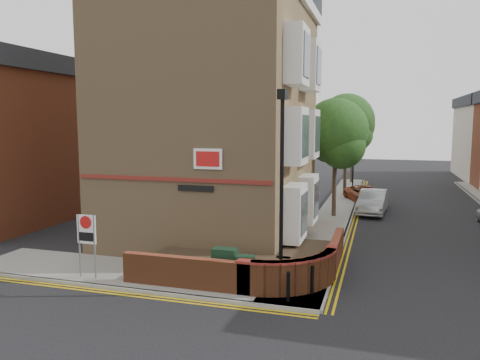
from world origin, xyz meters
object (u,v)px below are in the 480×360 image
utility_cabinet_large (225,266)px  silver_car_near (373,202)px  lamppost (282,190)px  zone_sign (87,234)px

utility_cabinet_large → silver_car_near: bearing=73.2°
lamppost → silver_car_near: lamppost is taller
lamppost → zone_sign: size_ratio=2.86×
utility_cabinet_large → silver_car_near: silver_car_near is taller
lamppost → utility_cabinet_large: lamppost is taller
zone_sign → silver_car_near: (9.12, 15.47, -0.94)m
utility_cabinet_large → silver_car_near: (4.42, 14.66, -0.01)m
lamppost → zone_sign: lamppost is taller
utility_cabinet_large → zone_sign: 4.86m
silver_car_near → lamppost: bearing=-94.9°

